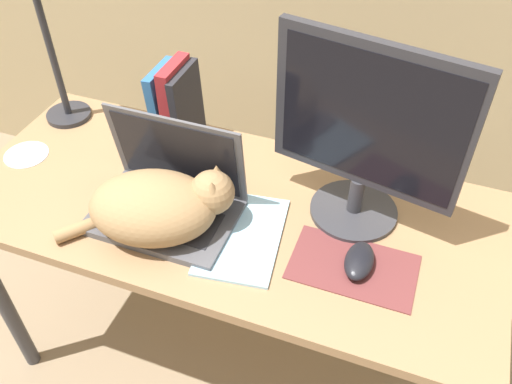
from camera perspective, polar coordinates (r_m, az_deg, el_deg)
The scene contains 10 objects.
desk at distance 1.41m, azimuth -3.10°, elevation -3.78°, with size 1.35×0.59×0.71m.
laptop at distance 1.31m, azimuth -9.26°, elevation -0.57°, with size 0.34×0.23×0.24m.
cat at distance 1.25m, azimuth -10.19°, elevation -1.44°, with size 0.38×0.28×0.16m.
external_monitor at distance 1.19m, azimuth 11.57°, elevation 6.04°, with size 0.43×0.21×0.45m.
mousepad at distance 1.23m, azimuth 10.20°, elevation -7.76°, with size 0.28×0.17×0.00m.
computer_mouse at distance 1.22m, azimuth 10.81°, elevation -7.13°, with size 0.06×0.11×0.04m.
book_row at distance 1.47m, azimuth -8.37°, elevation 8.68°, with size 0.10×0.15×0.26m.
desk_lamp at distance 1.54m, azimuth -21.40°, elevation 16.83°, with size 0.17×0.17×0.49m.
notepad at distance 1.27m, azimuth -1.44°, elevation -4.63°, with size 0.21×0.30×0.01m.
cd_disc at distance 1.62m, azimuth -23.03°, elevation 3.64°, with size 0.12×0.12×0.00m.
Camera 1 is at (0.41, -0.58, 1.65)m, focal length 38.00 mm.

